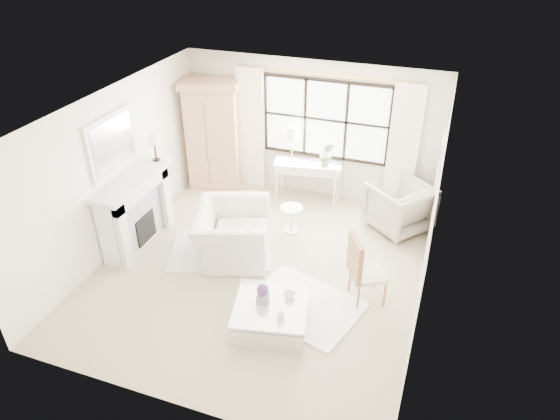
# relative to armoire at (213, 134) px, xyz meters

# --- Properties ---
(floor) EXTENTS (5.50, 5.50, 0.00)m
(floor) POSITION_rel_armoire_xyz_m (1.90, -2.37, -1.14)
(floor) COLOR tan
(floor) RESTS_ON ground
(ceiling) EXTENTS (5.50, 5.50, 0.00)m
(ceiling) POSITION_rel_armoire_xyz_m (1.90, -2.37, 1.56)
(ceiling) COLOR white
(ceiling) RESTS_ON ground
(wall_back) EXTENTS (5.00, 0.00, 5.00)m
(wall_back) POSITION_rel_armoire_xyz_m (1.90, 0.38, 0.21)
(wall_back) COLOR silver
(wall_back) RESTS_ON ground
(wall_front) EXTENTS (5.00, 0.00, 5.00)m
(wall_front) POSITION_rel_armoire_xyz_m (1.90, -5.12, 0.21)
(wall_front) COLOR beige
(wall_front) RESTS_ON ground
(wall_left) EXTENTS (0.00, 5.50, 5.50)m
(wall_left) POSITION_rel_armoire_xyz_m (-0.60, -2.37, 0.21)
(wall_left) COLOR white
(wall_left) RESTS_ON ground
(wall_right) EXTENTS (0.00, 5.50, 5.50)m
(wall_right) POSITION_rel_armoire_xyz_m (4.40, -2.37, 0.21)
(wall_right) COLOR silver
(wall_right) RESTS_ON ground
(window_pane) EXTENTS (2.40, 0.02, 1.50)m
(window_pane) POSITION_rel_armoire_xyz_m (2.20, 0.36, 0.46)
(window_pane) COLOR white
(window_pane) RESTS_ON wall_back
(window_frame) EXTENTS (2.50, 0.04, 1.50)m
(window_frame) POSITION_rel_armoire_xyz_m (2.20, 0.35, 0.46)
(window_frame) COLOR black
(window_frame) RESTS_ON wall_back
(curtain_rod) EXTENTS (3.30, 0.04, 0.04)m
(curtain_rod) POSITION_rel_armoire_xyz_m (2.20, 0.30, 1.33)
(curtain_rod) COLOR #C79145
(curtain_rod) RESTS_ON wall_back
(curtain_left) EXTENTS (0.55, 0.10, 2.47)m
(curtain_left) POSITION_rel_armoire_xyz_m (0.70, 0.28, 0.10)
(curtain_left) COLOR white
(curtain_left) RESTS_ON ground
(curtain_right) EXTENTS (0.55, 0.10, 2.47)m
(curtain_right) POSITION_rel_armoire_xyz_m (3.70, 0.28, 0.10)
(curtain_right) COLOR white
(curtain_right) RESTS_ON ground
(fireplace) EXTENTS (0.58, 1.66, 1.26)m
(fireplace) POSITION_rel_armoire_xyz_m (-0.37, -2.37, -0.49)
(fireplace) COLOR silver
(fireplace) RESTS_ON ground
(mirror_frame) EXTENTS (0.05, 1.15, 0.95)m
(mirror_frame) POSITION_rel_armoire_xyz_m (-0.57, -2.37, 0.70)
(mirror_frame) COLOR silver
(mirror_frame) RESTS_ON wall_left
(mirror_glass) EXTENTS (0.02, 1.00, 0.80)m
(mirror_glass) POSITION_rel_armoire_xyz_m (-0.54, -2.37, 0.70)
(mirror_glass) COLOR silver
(mirror_glass) RESTS_ON wall_left
(art_frame) EXTENTS (0.04, 0.62, 0.82)m
(art_frame) POSITION_rel_armoire_xyz_m (4.37, -0.67, 0.41)
(art_frame) COLOR silver
(art_frame) RESTS_ON wall_right
(art_canvas) EXTENTS (0.01, 0.52, 0.72)m
(art_canvas) POSITION_rel_armoire_xyz_m (4.35, -0.67, 0.41)
(art_canvas) COLOR beige
(art_canvas) RESTS_ON wall_right
(mantel_lamp) EXTENTS (0.22, 0.22, 0.51)m
(mantel_lamp) POSITION_rel_armoire_xyz_m (-0.29, -1.64, 0.51)
(mantel_lamp) COLOR black
(mantel_lamp) RESTS_ON fireplace
(armoire) EXTENTS (1.26, 0.96, 2.24)m
(armoire) POSITION_rel_armoire_xyz_m (0.00, 0.00, 0.00)
(armoire) COLOR tan
(armoire) RESTS_ON floor
(console_table) EXTENTS (1.36, 0.67, 0.80)m
(console_table) POSITION_rel_armoire_xyz_m (1.97, 0.06, -0.74)
(console_table) COLOR white
(console_table) RESTS_ON floor
(console_lamp) EXTENTS (0.28, 0.28, 0.69)m
(console_lamp) POSITION_rel_armoire_xyz_m (1.65, 0.04, 0.22)
(console_lamp) COLOR #AF883C
(console_lamp) RESTS_ON console_table
(orchid_plant) EXTENTS (0.29, 0.24, 0.49)m
(orchid_plant) POSITION_rel_armoire_xyz_m (2.34, 0.04, -0.09)
(orchid_plant) COLOR #56704B
(orchid_plant) RESTS_ON console_table
(side_table) EXTENTS (0.40, 0.40, 0.51)m
(side_table) POSITION_rel_armoire_xyz_m (2.04, -1.16, -0.81)
(side_table) COLOR white
(side_table) RESTS_ON floor
(rug_left) EXTENTS (2.00, 1.71, 0.03)m
(rug_left) POSITION_rel_armoire_xyz_m (1.10, -2.14, -1.12)
(rug_left) COLOR silver
(rug_left) RESTS_ON floor
(rug_right) EXTENTS (1.87, 1.60, 0.03)m
(rug_right) POSITION_rel_armoire_xyz_m (2.84, -2.99, -1.12)
(rug_right) COLOR white
(rug_right) RESTS_ON floor
(club_armchair) EXTENTS (1.50, 1.61, 0.86)m
(club_armchair) POSITION_rel_armoire_xyz_m (1.34, -2.17, -0.71)
(club_armchair) COLOR beige
(club_armchair) RESTS_ON floor
(wingback_chair) EXTENTS (1.35, 1.35, 0.89)m
(wingback_chair) POSITION_rel_armoire_xyz_m (3.83, -0.41, -0.70)
(wingback_chair) COLOR #A49A8A
(wingback_chair) RESTS_ON floor
(french_chair) EXTENTS (0.66, 0.66, 1.08)m
(french_chair) POSITION_rel_armoire_xyz_m (3.64, -2.52, -0.83)
(french_chair) COLOR #A16F43
(french_chair) RESTS_ON floor
(coffee_table) EXTENTS (1.19, 1.19, 0.38)m
(coffee_table) POSITION_rel_armoire_xyz_m (2.52, -3.52, -0.96)
(coffee_table) COLOR white
(coffee_table) RESTS_ON floor
(planter_box) EXTENTS (0.21, 0.21, 0.13)m
(planter_box) POSITION_rel_armoire_xyz_m (2.39, -3.48, -0.70)
(planter_box) COLOR gray
(planter_box) RESTS_ON coffee_table
(planter_flowers) EXTENTS (0.16, 0.16, 0.16)m
(planter_flowers) POSITION_rel_armoire_xyz_m (2.39, -3.48, -0.55)
(planter_flowers) COLOR #512968
(planter_flowers) RESTS_ON planter_box
(pillar_candle) EXTENTS (0.09, 0.09, 0.12)m
(pillar_candle) POSITION_rel_armoire_xyz_m (2.73, -3.72, -0.70)
(pillar_candle) COLOR beige
(pillar_candle) RESTS_ON coffee_table
(coffee_vase) EXTENTS (0.20, 0.20, 0.16)m
(coffee_vase) POSITION_rel_armoire_xyz_m (2.72, -3.30, -0.68)
(coffee_vase) COLOR silver
(coffee_vase) RESTS_ON coffee_table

